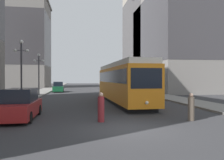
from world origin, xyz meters
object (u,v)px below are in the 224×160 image
at_px(transit_bus, 125,81).
at_px(pedestrian_crossing_far, 101,108).
at_px(parked_car_left_near, 58,87).
at_px(lamp_post_left_near, 21,62).
at_px(lamp_post_left_far, 39,68).
at_px(parked_car_left_mid, 20,105).
at_px(streetcar, 122,82).
at_px(pedestrian_crossing_near, 191,108).

distance_m(transit_bus, pedestrian_crossing_far, 22.68).
xyz_separation_m(parked_car_left_near, lamp_post_left_near, (-1.90, -18.87, 3.18)).
bearing_deg(transit_bus, lamp_post_left_near, -136.11).
relative_size(pedestrian_crossing_far, lamp_post_left_far, 0.29).
height_order(parked_car_left_mid, lamp_post_left_near, lamp_post_left_near).
xyz_separation_m(streetcar, lamp_post_left_near, (-9.67, 0.63, 1.92)).
bearing_deg(lamp_post_left_near, pedestrian_crossing_far, -56.88).
height_order(transit_bus, lamp_post_left_near, lamp_post_left_near).
bearing_deg(pedestrian_crossing_near, parked_car_left_mid, -28.20).
bearing_deg(pedestrian_crossing_far, transit_bus, 132.76).
xyz_separation_m(transit_bus, lamp_post_left_far, (-12.62, -1.74, 1.94)).
bearing_deg(lamp_post_left_far, parked_car_left_mid, -84.11).
bearing_deg(parked_car_left_mid, parked_car_left_near, 90.24).
bearing_deg(lamp_post_left_near, parked_car_left_mid, -77.31).
height_order(parked_car_left_mid, pedestrian_crossing_far, parked_car_left_mid).
bearing_deg(pedestrian_crossing_far, streetcar, 130.25).
distance_m(parked_car_left_mid, pedestrian_crossing_far, 5.00).
height_order(parked_car_left_near, lamp_post_left_far, lamp_post_left_far).
bearing_deg(streetcar, lamp_post_left_far, 130.56).
relative_size(pedestrian_crossing_near, lamp_post_left_far, 0.28).
bearing_deg(transit_bus, parked_car_left_near, 147.31).
bearing_deg(parked_car_left_mid, streetcar, 45.38).
bearing_deg(lamp_post_left_far, pedestrian_crossing_near, -60.12).
distance_m(transit_bus, parked_car_left_mid, 22.86).
distance_m(pedestrian_crossing_near, pedestrian_crossing_far, 5.20).
bearing_deg(pedestrian_crossing_far, parked_car_left_near, 157.39).
height_order(streetcar, pedestrian_crossing_far, streetcar).
distance_m(parked_car_left_mid, lamp_post_left_far, 18.76).
relative_size(streetcar, lamp_post_left_near, 2.51).
bearing_deg(parked_car_left_near, streetcar, -71.22).
distance_m(transit_bus, parked_car_left_near, 12.94).
height_order(parked_car_left_near, pedestrian_crossing_near, parked_car_left_near).
xyz_separation_m(transit_bus, pedestrian_crossing_near, (-0.84, -22.24, -1.20)).
bearing_deg(lamp_post_left_near, lamp_post_left_far, 90.00).
bearing_deg(parked_car_left_near, pedestrian_crossing_far, -83.74).
bearing_deg(pedestrian_crossing_near, lamp_post_left_far, -76.38).
relative_size(streetcar, pedestrian_crossing_far, 9.04).
relative_size(pedestrian_crossing_far, lamp_post_left_near, 0.28).
bearing_deg(lamp_post_left_far, transit_bus, 7.84).
height_order(parked_car_left_mid, lamp_post_left_far, lamp_post_left_far).
bearing_deg(pedestrian_crossing_far, pedestrian_crossing_near, 53.68).
relative_size(pedestrian_crossing_near, pedestrian_crossing_far, 0.96).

